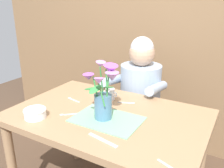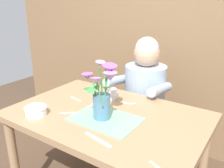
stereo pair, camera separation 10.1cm
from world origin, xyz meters
TOP-DOWN VIEW (x-y plane):
  - wood_panel_backdrop at (0.00, 1.05)m, footprint 4.00×0.10m
  - dining_table at (0.00, 0.00)m, footprint 1.20×0.80m
  - seated_person at (-0.04, 0.62)m, footprint 0.45×0.47m
  - striped_placemat at (0.04, -0.07)m, footprint 0.40×0.28m
  - flower_vase at (0.02, -0.07)m, footprint 0.22×0.25m
  - ceramic_bowl at (-0.35, -0.26)m, footprint 0.14×0.14m
  - dinner_knife at (0.14, -0.27)m, footprint 0.19×0.05m
  - coffee_cup at (-0.10, 0.20)m, footprint 0.09×0.07m
  - spoon_0 at (0.05, 0.21)m, footprint 0.12×0.05m
  - spoon_1 at (-0.33, 0.06)m, footprint 0.12×0.04m
  - spoon_2 at (-0.21, 0.32)m, footprint 0.02×0.12m
  - spoon_4 at (-0.21, -0.14)m, footprint 0.10×0.09m

SIDE VIEW (x-z plane):
  - seated_person at x=-0.04m, z-range 0.00..1.13m
  - dining_table at x=0.00m, z-range 0.27..1.01m
  - striped_placemat at x=0.04m, z-range 0.74..0.74m
  - dinner_knife at x=0.14m, z-range 0.74..0.74m
  - spoon_0 at x=0.05m, z-range 0.74..0.75m
  - spoon_1 at x=-0.33m, z-range 0.74..0.75m
  - spoon_2 at x=-0.21m, z-range 0.74..0.75m
  - spoon_4 at x=-0.21m, z-range 0.74..0.75m
  - ceramic_bowl at x=-0.35m, z-range 0.74..0.80m
  - coffee_cup at x=-0.10m, z-range 0.74..0.82m
  - flower_vase at x=0.02m, z-range 0.73..1.07m
  - wood_panel_backdrop at x=0.00m, z-range 0.00..2.50m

